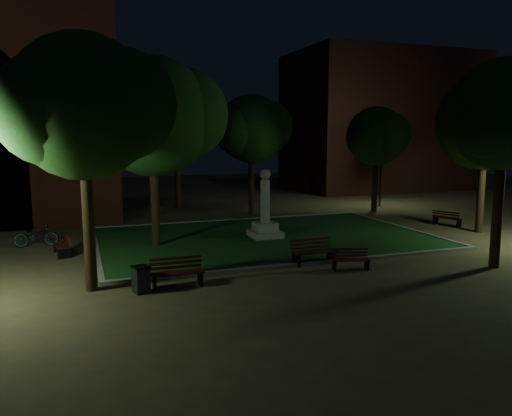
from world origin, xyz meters
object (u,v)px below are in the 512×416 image
(bench_near_right, at_px, (350,260))
(bench_west_near, at_px, (177,273))
(trash_bin, at_px, (141,279))
(monument, at_px, (265,218))
(bench_left_side, at_px, (63,246))
(bench_right_side, at_px, (447,219))
(bicycle, at_px, (36,236))
(bench_near_left, at_px, (313,252))

(bench_near_right, distance_m, bench_west_near, 6.30)
(bench_west_near, height_order, trash_bin, bench_west_near)
(monument, relative_size, bench_left_side, 2.06)
(bench_right_side, xyz_separation_m, trash_bin, (-16.85, -6.16, 0.04))
(trash_bin, bearing_deg, bench_right_side, 20.07)
(trash_bin, bearing_deg, bench_near_right, 1.38)
(trash_bin, bearing_deg, bench_left_side, 111.62)
(monument, distance_m, bench_right_side, 10.37)
(bench_left_side, xyz_separation_m, bicycle, (-1.16, 2.08, 0.10))
(bench_near_left, relative_size, bench_near_right, 1.20)
(monument, height_order, bench_right_side, monument)
(monument, relative_size, bench_near_right, 2.20)
(bench_near_right, bearing_deg, trash_bin, -163.11)
(monument, relative_size, bench_right_side, 2.04)
(bench_near_right, distance_m, bench_left_side, 11.47)
(bicycle, bearing_deg, bench_near_right, -123.25)
(bench_left_side, relative_size, trash_bin, 1.84)
(bench_west_near, distance_m, bicycle, 9.16)
(monument, height_order, bench_near_right, monument)
(bench_west_near, bearing_deg, monument, 49.69)
(bench_near_right, xyz_separation_m, bench_left_side, (-9.87, 5.85, 0.03))
(bench_near_left, xyz_separation_m, bench_right_side, (10.26, 4.75, -0.06))
(bench_west_near, distance_m, trash_bin, 1.20)
(bench_west_near, height_order, bench_left_side, bench_west_near)
(monument, distance_m, bench_west_near, 8.10)
(monument, relative_size, trash_bin, 3.79)
(bench_west_near, bearing_deg, bicycle, 121.93)
(trash_bin, relative_size, bicycle, 0.46)
(bench_left_side, distance_m, trash_bin, 6.49)
(trash_bin, distance_m, bicycle, 8.85)
(bench_near_left, height_order, bench_right_side, bench_near_left)
(bench_left_side, bearing_deg, bench_west_near, 23.05)
(bench_near_right, distance_m, bench_right_side, 11.12)
(bench_west_near, relative_size, bench_left_side, 1.10)
(bench_near_left, distance_m, bench_left_side, 10.10)
(monument, relative_size, bench_near_left, 1.84)
(monument, height_order, bicycle, monument)
(bench_right_side, bearing_deg, monument, 65.23)
(bench_right_side, distance_m, bicycle, 20.49)
(bench_west_near, height_order, bench_right_side, bench_west_near)
(bench_left_side, bearing_deg, bench_near_right, 50.67)
(monument, distance_m, trash_bin, 9.09)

